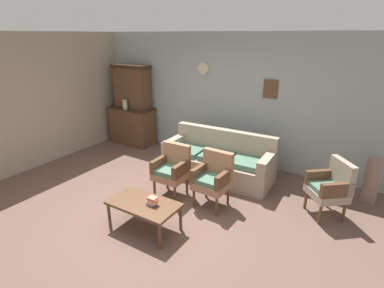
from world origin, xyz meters
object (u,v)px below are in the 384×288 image
Objects in this scene: side_cabinet at (132,126)px; vase_on_cabinet at (125,104)px; floral_couch at (219,162)px; coffee_table at (144,205)px; wingback_chair_by_fireplace at (331,186)px; armchair_near_couch_end at (172,168)px; armchair_row_middle at (213,177)px; floor_vase_by_wall at (372,180)px; book_stack_on_table at (152,201)px.

vase_on_cabinet is at bearing -96.81° from side_cabinet.
floral_couch is 2.04m from coffee_table.
floral_couch is at bearing 171.85° from wingback_chair_by_fireplace.
armchair_near_couch_end is (2.40, -1.43, -0.55)m from vase_on_cabinet.
floral_couch is 1.10m from armchair_near_couch_end.
armchair_row_middle is 0.90× the size of coffee_table.
armchair_row_middle is (0.38, -0.96, 0.17)m from floral_couch.
armchair_row_middle is (3.14, -1.55, 0.03)m from side_cabinet.
side_cabinet is 1.28× the size of wingback_chair_by_fireplace.
floral_couch is 1.04m from armchair_row_middle.
floor_vase_by_wall is (5.33, 0.08, -0.65)m from vase_on_cabinet.
coffee_table is 3.70m from floor_vase_by_wall.
armchair_near_couch_end is 3.30m from floor_vase_by_wall.
floor_vase_by_wall is (0.53, 0.78, -0.11)m from wingback_chair_by_fireplace.
wingback_chair_by_fireplace is (4.78, -0.88, 0.03)m from side_cabinet.
armchair_near_couch_end is at bearing -110.05° from floral_couch.
coffee_table is 6.20× the size of book_stack_on_table.
wingback_chair_by_fireplace is at bearing -10.46° from side_cabinet.
armchair_near_couch_end is (-0.37, -1.02, 0.17)m from floral_couch.
vase_on_cabinet reaches higher than armchair_near_couch_end.
book_stack_on_table is 3.59m from floor_vase_by_wall.
vase_on_cabinet is 5.37m from floor_vase_by_wall.
wingback_chair_by_fireplace is (2.03, -0.29, 0.17)m from floral_couch.
armchair_near_couch_end is at bearing -163.03° from wingback_chair_by_fireplace.
vase_on_cabinet is 4.88m from wingback_chair_by_fireplace.
side_cabinet is at bearing 83.19° from vase_on_cabinet.
floral_couch is at bearing -169.12° from floor_vase_by_wall.
floor_vase_by_wall is at bearing 33.68° from armchair_row_middle.
vase_on_cabinet is at bearing -179.13° from floor_vase_by_wall.
side_cabinet is at bearing 134.79° from coffee_table.
wingback_chair_by_fireplace reaches higher than coffee_table.
floor_vase_by_wall reaches higher than book_stack_on_table.
floor_vase_by_wall is (2.17, 1.45, -0.11)m from armchair_row_middle.
wingback_chair_by_fireplace is at bearing 16.97° from armchair_near_couch_end.
floral_couch is at bearing 86.03° from coffee_table.
coffee_table is at bearing -77.15° from armchair_near_couch_end.
floor_vase_by_wall reaches higher than coffee_table.
floral_couch is at bearing -12.13° from side_cabinet.
side_cabinet reaches higher than coffee_table.
vase_on_cabinet reaches higher than floral_couch.
coffee_table is (-2.17, -1.75, -0.12)m from wingback_chair_by_fireplace.
floor_vase_by_wall is at bearing 27.34° from armchair_near_couch_end.
book_stack_on_table is 0.20× the size of floor_vase_by_wall.
side_cabinet is 0.55× the size of floral_couch.
coffee_table is at bearing -174.55° from book_stack_on_table.
armchair_near_couch_end reaches higher than coffee_table.
armchair_row_middle is 1.00× the size of wingback_chair_by_fireplace.
armchair_row_middle is at bearing -157.95° from wingback_chair_by_fireplace.
armchair_near_couch_end is 0.90× the size of coffee_table.
vase_on_cabinet is 3.48m from armchair_row_middle.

